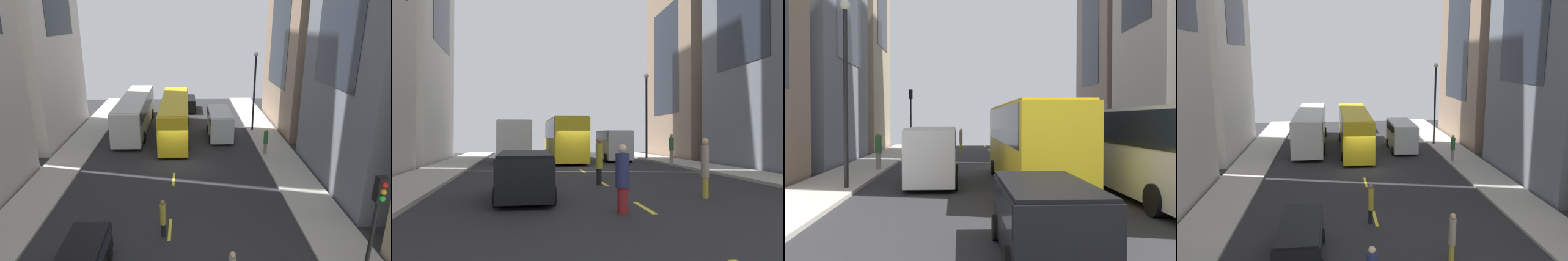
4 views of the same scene
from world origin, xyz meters
The scene contains 21 objects.
ground_plane centered at (0.00, 0.00, 0.00)m, with size 43.92×43.92×0.00m, color #28282B.
sidewalk_west centered at (-8.48, 0.00, 0.07)m, with size 2.96×44.00×0.15m, color #B2ADA3.
sidewalk_east centered at (8.48, 0.00, 0.07)m, with size 2.96×44.00×0.15m, color #B2ADA3.
lane_stripe_1 centered at (0.00, -15.00, 0.01)m, with size 0.16×2.00×0.01m, color yellow.
lane_stripe_2 centered at (0.00, -9.00, 0.01)m, with size 0.16×2.00×0.01m, color yellow.
lane_stripe_3 centered at (0.00, -3.00, 0.01)m, with size 0.16×2.00×0.01m, color yellow.
lane_stripe_4 centered at (0.00, 3.00, 0.01)m, with size 0.16×2.00×0.01m, color yellow.
lane_stripe_5 centered at (0.00, 9.00, 0.01)m, with size 0.16×2.00×0.01m, color yellow.
lane_stripe_6 centered at (0.00, 15.00, 0.01)m, with size 0.16×2.00×0.01m, color yellow.
lane_stripe_7 centered at (0.00, 21.00, 0.01)m, with size 0.16×2.00×0.01m, color yellow.
building_east_2 centered at (13.78, 9.61, 9.45)m, with size 7.31×11.56×18.91m.
city_bus_white centered at (-4.22, 8.55, 2.01)m, with size 2.80×12.83×3.35m.
streetcar_yellow centered at (-0.17, 6.43, 2.12)m, with size 2.70×12.22×3.59m.
delivery_van_white centered at (4.06, 5.92, 1.51)m, with size 2.25×5.25×2.58m.
car_black_0 centered at (1.05, 15.89, 0.94)m, with size 2.07×4.03×1.59m.
car_black_1 centered at (-3.57, -12.73, 0.95)m, with size 1.95×4.43×1.60m.
pedestrian_walking_far centered at (-0.30, -9.56, 1.13)m, with size 0.30×0.30×2.09m.
pedestrian_waiting_curb centered at (2.70, -13.60, 1.14)m, with size 0.30×0.30×2.11m.
pedestrian_crossing_near centered at (7.39, 1.21, 1.28)m, with size 0.35×0.35×2.12m.
pedestrian_crossing_mid centered at (-0.87, -15.75, 1.02)m, with size 0.40×0.40×1.95m.
streetlamp_near centered at (7.50, 7.43, 4.79)m, with size 0.44×0.44×7.66m.
Camera 2 is at (-3.66, -26.33, 2.21)m, focal length 35.57 mm.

